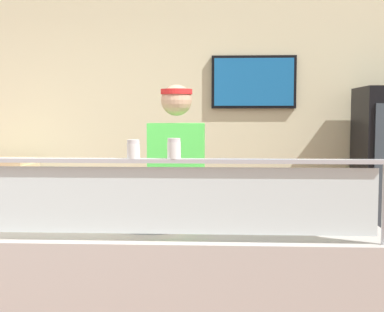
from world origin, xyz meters
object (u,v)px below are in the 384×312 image
parmesan_shaker (133,150)px  pizza_box_stack (5,172)px  pepper_flake_shaker (174,150)px  worker_figure (177,195)px  pizza_tray (152,223)px  pizza_server (154,220)px

parmesan_shaker → pizza_box_stack: (-1.50, 2.11, -0.34)m
pepper_flake_shaker → worker_figure: (-0.07, 1.11, -0.39)m
pizza_tray → parmesan_shaker: size_ratio=4.55×
pepper_flake_shaker → pizza_box_stack: (-1.69, 2.11, -0.34)m
parmesan_shaker → worker_figure: bearing=83.8°
worker_figure → pizza_box_stack: (-1.62, 1.00, 0.05)m
pizza_tray → pizza_box_stack: bearing=131.2°
pepper_flake_shaker → pizza_server: bearing=112.9°
parmesan_shaker → pepper_flake_shaker: 0.19m
parmesan_shaker → pepper_flake_shaker: (0.19, -0.00, 0.00)m
pizza_tray → pizza_box_stack: 2.34m
pepper_flake_shaker → worker_figure: 1.17m
worker_figure → pizza_box_stack: 1.90m
pizza_server → parmesan_shaker: (-0.05, -0.33, 0.40)m
worker_figure → pizza_box_stack: size_ratio=3.43×
pizza_server → pepper_flake_shaker: size_ratio=2.88×
pizza_server → pepper_flake_shaker: 0.54m
pizza_server → pepper_flake_shaker: pepper_flake_shaker is taller
parmesan_shaker → pizza_box_stack: bearing=125.4°
pizza_server → pizza_box_stack: (-1.55, 1.78, 0.06)m
pizza_tray → worker_figure: size_ratio=0.23×
parmesan_shaker → pizza_tray: bearing=82.7°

